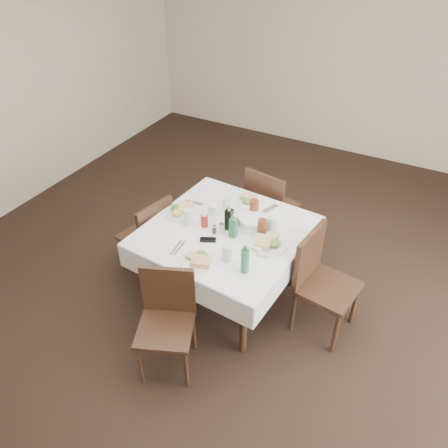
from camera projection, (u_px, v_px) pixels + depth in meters
name	position (u px, v px, depth m)	size (l,w,h in m)	color
ground_plane	(232.00, 303.00, 4.01)	(7.00, 7.00, 0.00)	black
room_shell	(234.00, 130.00, 2.99)	(6.04, 7.04, 2.80)	beige
dining_table	(226.00, 238.00, 3.69)	(1.36, 1.36, 0.76)	#312113
chair_north	(269.00, 205.00, 4.37)	(0.50, 0.50, 0.92)	#312113
chair_south	(167.00, 314.00, 3.26)	(0.53, 0.53, 0.86)	#312113
chair_east	(319.00, 276.00, 3.52)	(0.50, 0.50, 0.93)	#312113
chair_west	(150.00, 233.00, 4.05)	(0.48, 0.48, 0.85)	#312113
meal_north	(249.00, 200.00, 3.96)	(0.25, 0.25, 0.05)	white
meal_south	(199.00, 260.00, 3.30)	(0.27, 0.27, 0.06)	white
meal_east	(268.00, 243.00, 3.46)	(0.30, 0.30, 0.07)	white
meal_west	(181.00, 210.00, 3.83)	(0.28, 0.28, 0.06)	white
side_plate_a	(221.00, 205.00, 3.93)	(0.16, 0.16, 0.01)	white
side_plate_b	(248.00, 252.00, 3.40)	(0.14, 0.14, 0.01)	white
water_n	(226.00, 204.00, 3.85)	(0.06, 0.06, 0.12)	silver
water_s	(227.00, 253.00, 3.30)	(0.07, 0.07, 0.14)	silver
water_e	(272.00, 224.00, 3.59)	(0.08, 0.08, 0.14)	silver
water_w	(189.00, 217.00, 3.66)	(0.08, 0.08, 0.14)	silver
iced_tea_a	(254.00, 209.00, 3.74)	(0.08, 0.08, 0.17)	brown
iced_tea_b	(262.00, 228.00, 3.53)	(0.07, 0.07, 0.15)	brown
bread_basket	(253.00, 223.00, 3.65)	(0.25, 0.25, 0.08)	silver
oil_cruet_dark	(229.00, 219.00, 3.59)	(0.06, 0.06, 0.25)	black
oil_cruet_green	(233.00, 227.00, 3.51)	(0.05, 0.05, 0.23)	#226D3B
ketchup_bottle	(204.00, 220.00, 3.65)	(0.06, 0.06, 0.13)	#A91E1D
salt_shaker	(222.00, 228.00, 3.59)	(0.04, 0.04, 0.09)	white
pepper_shaker	(214.00, 229.00, 3.58)	(0.03, 0.03, 0.08)	#423119
coffee_mug	(214.00, 210.00, 3.78)	(0.15, 0.15, 0.11)	white
sunglasses	(208.00, 240.00, 3.51)	(0.14, 0.09, 0.03)	black
green_bottle	(245.00, 260.00, 3.17)	(0.06, 0.06, 0.24)	#226D3B
sugar_caddy	(256.00, 248.00, 3.40)	(0.11, 0.06, 0.05)	white
cutlery_n	(270.00, 209.00, 3.88)	(0.09, 0.18, 0.01)	silver
cutlery_s	(178.00, 248.00, 3.44)	(0.06, 0.19, 0.01)	silver
cutlery_e	(258.00, 255.00, 3.37)	(0.18, 0.08, 0.01)	silver
cutlery_w	(194.00, 203.00, 3.96)	(0.18, 0.07, 0.01)	silver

